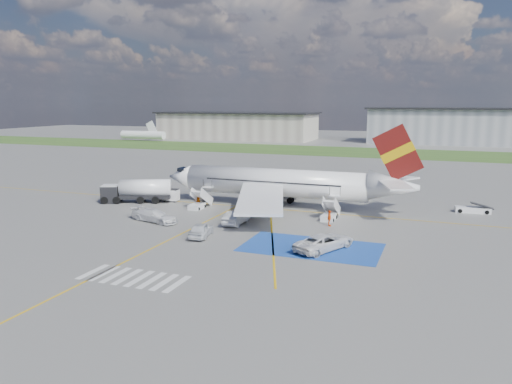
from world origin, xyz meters
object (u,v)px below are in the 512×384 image
at_px(car_silver_a, 201,230).
at_px(van_white_a, 325,239).
at_px(airliner, 285,183).
at_px(belt_loader, 473,210).
at_px(car_silver_b, 236,217).
at_px(fuel_tanker, 137,193).
at_px(van_white_b, 154,213).
at_px(gpu_cart, 171,196).

relative_size(car_silver_a, van_white_a, 0.83).
height_order(airliner, belt_loader, airliner).
bearing_deg(car_silver_a, car_silver_b, -111.63).
distance_m(fuel_tanker, belt_loader, 47.11).
height_order(van_white_a, van_white_b, van_white_a).
bearing_deg(van_white_a, car_silver_b, -2.20).
bearing_deg(van_white_a, belt_loader, -96.33).
xyz_separation_m(car_silver_b, van_white_b, (-10.00, -2.40, 0.18)).
bearing_deg(car_silver_a, belt_loader, -150.28).
xyz_separation_m(airliner, van_white_b, (-12.51, -14.11, -2.37)).
height_order(airliner, car_silver_a, airliner).
bearing_deg(gpu_cart, fuel_tanker, -156.56).
xyz_separation_m(airliner, car_silver_b, (-2.51, -11.71, -2.55)).
bearing_deg(belt_loader, car_silver_a, -145.71).
height_order(car_silver_a, van_white_a, van_white_a).
bearing_deg(van_white_b, gpu_cart, 36.38).
relative_size(belt_loader, car_silver_a, 1.04).
relative_size(airliner, gpu_cart, 15.41).
distance_m(fuel_tanker, car_silver_a, 22.25).
xyz_separation_m(belt_loader, car_silver_a, (-28.50, -23.80, 0.44)).
height_order(airliner, van_white_b, airliner).
relative_size(fuel_tanker, van_white_b, 1.95).
bearing_deg(airliner, car_silver_b, -102.09).
bearing_deg(belt_loader, fuel_tanker, -173.22).
bearing_deg(gpu_cart, car_silver_b, -38.54).
xyz_separation_m(fuel_tanker, van_white_a, (31.30, -13.57, -0.37)).
bearing_deg(car_silver_a, van_white_a, 170.46).
height_order(gpu_cart, van_white_a, van_white_a).
distance_m(airliner, car_silver_a, 18.97).
distance_m(belt_loader, car_silver_b, 32.09).
bearing_deg(car_silver_b, airliner, -103.82).
bearing_deg(car_silver_b, van_white_a, 150.53).
distance_m(van_white_a, van_white_b, 22.81).
xyz_separation_m(belt_loader, car_silver_b, (-27.14, -17.11, 0.49)).
distance_m(car_silver_b, van_white_a, 14.05).
xyz_separation_m(airliner, gpu_cart, (-17.07, -2.28, -2.54)).
relative_size(fuel_tanker, car_silver_a, 2.18).
bearing_deg(car_silver_a, fuel_tanker, -48.23).
xyz_separation_m(car_silver_a, van_white_b, (-8.64, 4.29, 0.23)).
relative_size(fuel_tanker, gpu_cart, 4.27).
distance_m(airliner, belt_loader, 25.40).
distance_m(belt_loader, car_silver_a, 37.13).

